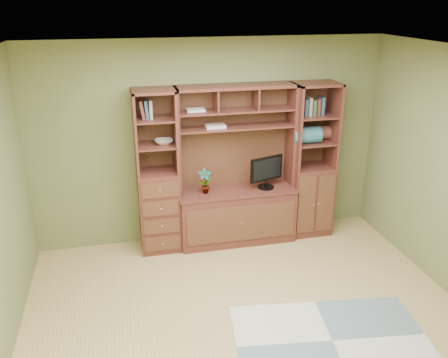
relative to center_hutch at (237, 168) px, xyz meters
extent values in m
cube|color=tan|center=(-0.29, -1.73, -1.02)|extent=(4.60, 4.10, 0.04)
cube|color=white|center=(-0.29, -1.73, 1.58)|extent=(4.60, 4.10, 0.04)
cube|color=olive|center=(-0.29, 0.27, 0.28)|extent=(4.50, 0.04, 2.60)
cube|color=#52241C|center=(0.00, 0.00, 0.00)|extent=(1.54, 0.53, 2.05)
cube|color=#52241C|center=(-1.00, 0.04, 0.00)|extent=(0.50, 0.45, 2.05)
cube|color=#52241C|center=(1.02, 0.04, 0.00)|extent=(0.55, 0.45, 2.05)
cube|color=#9EA4A4|center=(0.38, -2.15, -1.02)|extent=(1.97, 1.45, 0.01)
cube|color=black|center=(0.38, -0.03, 0.00)|extent=(0.52, 0.35, 0.58)
imported|color=#A44837|center=(-0.42, -0.03, -0.13)|extent=(0.17, 0.12, 0.32)
cube|color=beige|center=(-0.26, 0.09, 0.53)|extent=(0.24, 0.18, 0.04)
imported|color=beige|center=(-0.90, 0.04, 0.39)|extent=(0.22, 0.22, 0.05)
cube|color=#285B6B|center=(0.90, -0.01, 0.37)|extent=(0.36, 0.21, 0.21)
cube|color=brown|center=(1.12, 0.12, 0.35)|extent=(0.32, 0.18, 0.18)
camera|label=1|loc=(-1.43, -5.44, 2.03)|focal=38.00mm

